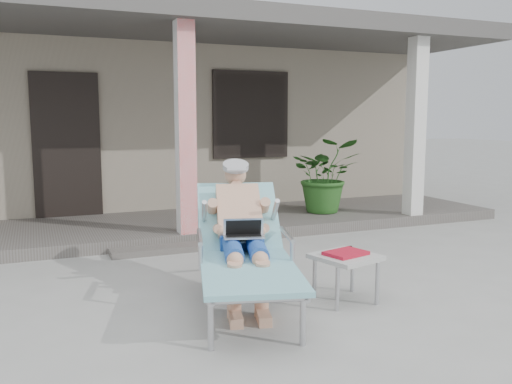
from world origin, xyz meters
name	(u,v)px	position (x,y,z in m)	size (l,w,h in m)	color
ground	(250,295)	(0.00, 0.00, 0.00)	(60.00, 60.00, 0.00)	#9E9E99
house	(128,114)	(0.00, 6.50, 1.67)	(10.40, 5.40, 3.30)	gray
porch_deck	(172,226)	(0.00, 3.00, 0.07)	(10.00, 2.00, 0.15)	#605B56
porch_overhang	(168,28)	(0.00, 2.95, 2.79)	(10.00, 2.30, 2.85)	silver
porch_step	(194,246)	(0.00, 1.85, 0.04)	(2.00, 0.30, 0.07)	#605B56
lounger	(243,212)	(-0.13, -0.16, 0.79)	(1.22, 2.05, 1.29)	#B7B7BC
side_table	(346,259)	(0.71, -0.47, 0.37)	(0.61, 0.61, 0.44)	#A9A9A5
potted_palm	(326,175)	(2.39, 2.84, 0.72)	(1.03, 0.89, 1.14)	#26591E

